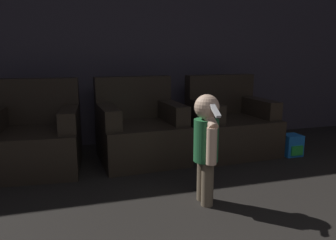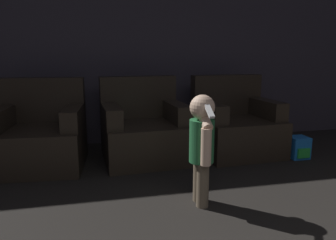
{
  "view_description": "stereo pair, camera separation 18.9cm",
  "coord_description": "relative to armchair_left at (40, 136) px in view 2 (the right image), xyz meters",
  "views": [
    {
      "loc": [
        -0.8,
        0.36,
        1.13
      ],
      "look_at": [
        0.02,
        3.11,
        0.55
      ],
      "focal_mm": 35.0,
      "sensor_mm": 36.0,
      "label": 1
    },
    {
      "loc": [
        -0.62,
        0.32,
        1.13
      ],
      "look_at": [
        0.02,
        3.11,
        0.55
      ],
      "focal_mm": 35.0,
      "sensor_mm": 36.0,
      "label": 2
    }
  ],
  "objects": [
    {
      "name": "armchair_middle",
      "position": [
        1.06,
        0.0,
        0.0
      ],
      "size": [
        0.91,
        0.86,
        0.88
      ],
      "rotation": [
        0.0,
        0.0,
        0.06
      ],
      "color": "black",
      "rests_on": "ground_plane"
    },
    {
      "name": "armchair_right",
      "position": [
        2.13,
        0.0,
        0.0
      ],
      "size": [
        0.9,
        0.86,
        0.88
      ],
      "rotation": [
        0.0,
        0.0,
        0.05
      ],
      "color": "black",
      "rests_on": "ground_plane"
    },
    {
      "name": "wall_back",
      "position": [
        1.17,
        0.76,
        0.99
      ],
      "size": [
        8.4,
        0.05,
        2.6
      ],
      "color": "#3D3842",
      "rests_on": "ground_plane"
    },
    {
      "name": "armchair_left",
      "position": [
        0.0,
        0.0,
        0.0
      ],
      "size": [
        0.92,
        0.88,
        0.88
      ],
      "rotation": [
        0.0,
        0.0,
        -0.08
      ],
      "color": "black",
      "rests_on": "ground_plane"
    },
    {
      "name": "toy_backpack",
      "position": [
        2.72,
        -0.37,
        -0.19
      ],
      "size": [
        0.2,
        0.22,
        0.24
      ],
      "color": "blue",
      "rests_on": "ground_plane"
    },
    {
      "name": "person_toddler",
      "position": [
        1.32,
        -1.21,
        0.19
      ],
      "size": [
        0.18,
        0.33,
        0.84
      ],
      "rotation": [
        0.0,
        0.0,
        -1.62
      ],
      "color": "brown",
      "rests_on": "ground_plane"
    }
  ]
}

